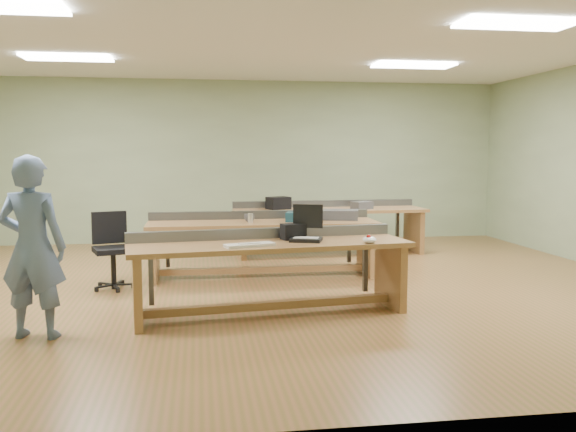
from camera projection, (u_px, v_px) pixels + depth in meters
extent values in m
plane|color=brown|center=(259.00, 286.00, 7.62)|extent=(10.00, 10.00, 0.00)
plane|color=silver|center=(258.00, 41.00, 7.31)|extent=(10.00, 10.00, 0.00)
cube|color=#93A77F|center=(237.00, 161.00, 11.40)|extent=(10.00, 0.04, 3.00)
cube|color=#93A77F|center=(327.00, 181.00, 3.53)|extent=(10.00, 0.04, 3.00)
cube|color=white|center=(67.00, 58.00, 8.42)|extent=(1.20, 0.50, 0.03)
cube|color=white|center=(516.00, 24.00, 6.20)|extent=(1.20, 0.50, 0.03)
cube|color=white|center=(414.00, 65.00, 9.15)|extent=(1.20, 0.50, 0.03)
cube|color=olive|center=(271.00, 245.00, 6.20)|extent=(2.94, 1.11, 0.05)
cube|color=olive|center=(137.00, 289.00, 5.88)|extent=(0.16, 0.67, 0.70)
cube|color=olive|center=(390.00, 274.00, 6.59)|extent=(0.16, 0.67, 0.70)
cube|color=olive|center=(271.00, 305.00, 6.26)|extent=(2.56, 0.41, 0.08)
cube|color=#515459|center=(263.00, 233.00, 6.52)|extent=(2.86, 0.43, 0.11)
cube|color=olive|center=(263.00, 223.00, 8.11)|extent=(3.05, 0.81, 0.05)
cube|color=olive|center=(155.00, 254.00, 7.94)|extent=(0.08, 0.71, 0.70)
cube|color=olive|center=(366.00, 249.00, 8.35)|extent=(0.08, 0.71, 0.70)
cube|color=olive|center=(263.00, 270.00, 8.17)|extent=(2.75, 0.10, 0.08)
cube|color=#515459|center=(260.00, 215.00, 8.46)|extent=(3.05, 0.08, 0.11)
cube|color=olive|center=(330.00, 210.00, 9.96)|extent=(3.16, 0.96, 0.05)
cube|color=olive|center=(241.00, 235.00, 9.72)|extent=(0.11, 0.74, 0.70)
cube|color=olive|center=(414.00, 231.00, 10.27)|extent=(0.11, 0.74, 0.70)
cube|color=olive|center=(330.00, 248.00, 10.02)|extent=(2.83, 0.22, 0.08)
cube|color=#515459|center=(324.00, 204.00, 10.32)|extent=(3.13, 0.21, 0.11)
imported|color=slate|center=(32.00, 247.00, 5.43)|extent=(0.67, 0.51, 1.65)
cube|color=black|center=(306.00, 240.00, 6.30)|extent=(0.38, 0.35, 0.03)
cube|color=black|center=(308.00, 216.00, 6.40)|extent=(0.30, 0.12, 0.25)
cube|color=beige|center=(250.00, 245.00, 5.95)|extent=(0.52, 0.30, 0.03)
ellipsoid|color=white|center=(370.00, 240.00, 6.18)|extent=(0.18, 0.19, 0.07)
cube|color=black|center=(293.00, 232.00, 6.43)|extent=(0.28, 0.21, 0.17)
cylinder|color=black|center=(114.00, 270.00, 7.44)|extent=(0.06, 0.06, 0.46)
cube|color=black|center=(113.00, 250.00, 7.42)|extent=(0.56, 0.56, 0.06)
cube|color=black|center=(109.00, 227.00, 7.58)|extent=(0.42, 0.18, 0.40)
cylinder|color=black|center=(114.00, 286.00, 7.46)|extent=(0.64, 0.64, 0.06)
cube|color=#153846|center=(300.00, 217.00, 8.10)|extent=(0.42, 0.36, 0.12)
cube|color=#3C3C3F|center=(340.00, 215.00, 8.35)|extent=(0.55, 0.42, 0.13)
imported|color=#3C3C3F|center=(249.00, 218.00, 8.06)|extent=(0.16, 0.16, 0.10)
cylinder|color=white|center=(250.00, 218.00, 7.99)|extent=(0.08, 0.08, 0.12)
cube|color=black|center=(278.00, 203.00, 9.87)|extent=(0.42, 0.37, 0.20)
cube|color=#3C3C3F|center=(362.00, 205.00, 9.91)|extent=(0.37, 0.33, 0.12)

